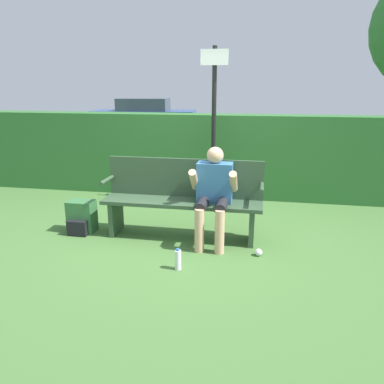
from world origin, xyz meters
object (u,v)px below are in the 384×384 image
object	(u,v)px
park_bench	(183,197)
person_seated	(213,190)
backpack	(82,218)
signpost	(214,118)
parked_car	(144,115)
water_bottle	(178,260)

from	to	relation	value
park_bench	person_seated	distance (m)	0.45
backpack	signpost	size ratio (longest dim) A/B	0.17
park_bench	parked_car	distance (m)	12.08
water_bottle	signpost	distance (m)	2.64
backpack	water_bottle	bearing A→B (deg)	-28.36
park_bench	person_seated	world-z (taller)	person_seated
park_bench	person_seated	bearing A→B (deg)	-18.31
signpost	parked_car	world-z (taller)	signpost
parked_car	backpack	bearing A→B (deg)	-81.74
park_bench	water_bottle	size ratio (longest dim) A/B	8.52
person_seated	water_bottle	xyz separation A→B (m)	(-0.26, -0.79, -0.55)
parked_car	water_bottle	bearing A→B (deg)	-76.27
water_bottle	signpost	bearing A→B (deg)	88.50
parked_car	park_bench	bearing A→B (deg)	-75.47
parked_car	signpost	bearing A→B (deg)	-71.98
person_seated	backpack	xyz separation A→B (m)	(-1.73, -0.00, -0.46)
park_bench	parked_car	size ratio (longest dim) A/B	0.44
park_bench	backpack	bearing A→B (deg)	-174.21
person_seated	backpack	world-z (taller)	person_seated
backpack	signpost	xyz separation A→B (m)	(1.53, 1.53, 1.18)
backpack	water_bottle	xyz separation A→B (m)	(1.47, -0.79, -0.09)
park_bench	water_bottle	distance (m)	1.02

